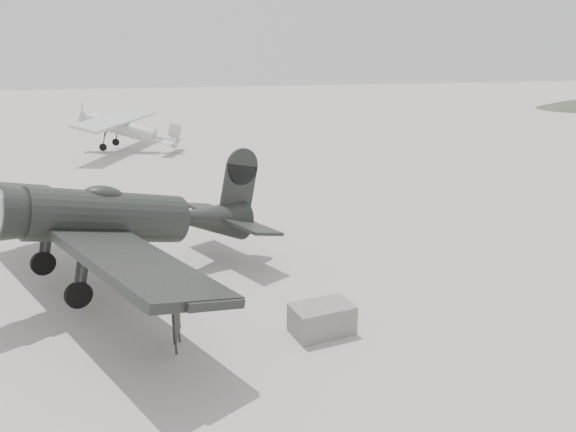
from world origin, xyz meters
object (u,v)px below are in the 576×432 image
Objects in this scene: lowwing_monoplane at (122,218)px; sign_board at (176,321)px; equipment_block at (322,319)px; highwing_monoplane at (126,126)px.

lowwing_monoplane is 4.52m from sign_board.
sign_board is at bearing 180.00° from equipment_block.
highwing_monoplane is (-1.23, 22.72, -0.44)m from lowwing_monoplane.
lowwing_monoplane is at bearing -66.53° from highwing_monoplane.
highwing_monoplane is at bearing 65.12° from lowwing_monoplane.
highwing_monoplane is 27.53m from equipment_block.
equipment_block is 1.23× the size of sign_board.
lowwing_monoplane is at bearing 141.36° from equipment_block.
lowwing_monoplane reaches higher than sign_board.
lowwing_monoplane is 6.73m from equipment_block.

